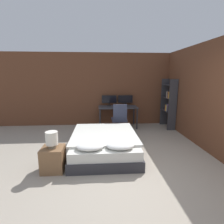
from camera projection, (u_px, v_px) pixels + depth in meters
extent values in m
plane|color=#9E9384|center=(141.00, 183.00, 3.09)|extent=(20.00, 20.00, 0.00)
cube|color=brown|center=(118.00, 90.00, 6.64)|extent=(12.00, 0.06, 2.70)
cube|color=brown|center=(205.00, 96.00, 4.41)|extent=(0.06, 12.00, 2.70)
cube|color=#2D2D33|center=(104.00, 148.00, 4.31)|extent=(1.52, 2.03, 0.22)
cube|color=silver|center=(104.00, 140.00, 4.27)|extent=(1.46, 1.97, 0.20)
cube|color=silver|center=(104.00, 134.00, 4.36)|extent=(1.56, 1.71, 0.05)
ellipsoid|color=white|center=(90.00, 146.00, 3.46)|extent=(0.55, 0.38, 0.13)
ellipsoid|color=white|center=(120.00, 146.00, 3.51)|extent=(0.55, 0.38, 0.13)
cube|color=brown|center=(53.00, 159.00, 3.45)|extent=(0.43, 0.43, 0.48)
cylinder|color=gray|center=(52.00, 147.00, 3.40)|extent=(0.15, 0.15, 0.02)
cylinder|color=gray|center=(52.00, 146.00, 3.40)|extent=(0.02, 0.02, 0.05)
cylinder|color=silver|center=(52.00, 138.00, 3.36)|extent=(0.23, 0.23, 0.26)
cube|color=#38383D|center=(118.00, 107.00, 6.35)|extent=(1.41, 0.69, 0.03)
cylinder|color=#2D2D33|center=(100.00, 119.00, 6.10)|extent=(0.05, 0.05, 0.73)
cylinder|color=#2D2D33|center=(137.00, 119.00, 6.19)|extent=(0.05, 0.05, 0.73)
cylinder|color=#2D2D33|center=(100.00, 116.00, 6.68)|extent=(0.05, 0.05, 0.73)
cylinder|color=#2D2D33|center=(134.00, 115.00, 6.76)|extent=(0.05, 0.05, 0.73)
cylinder|color=black|center=(109.00, 105.00, 6.57)|extent=(0.16, 0.16, 0.01)
cylinder|color=black|center=(109.00, 104.00, 6.56)|extent=(0.03, 0.03, 0.09)
cube|color=black|center=(109.00, 99.00, 6.52)|extent=(0.55, 0.03, 0.29)
cube|color=black|center=(109.00, 99.00, 6.51)|extent=(0.52, 0.00, 0.26)
cylinder|color=black|center=(125.00, 105.00, 6.61)|extent=(0.16, 0.16, 0.01)
cylinder|color=black|center=(125.00, 104.00, 6.60)|extent=(0.03, 0.03, 0.09)
cube|color=black|center=(125.00, 99.00, 6.56)|extent=(0.55, 0.03, 0.29)
cube|color=black|center=(125.00, 99.00, 6.55)|extent=(0.52, 0.00, 0.26)
cube|color=black|center=(119.00, 108.00, 6.11)|extent=(0.37, 0.13, 0.02)
ellipsoid|color=black|center=(126.00, 107.00, 6.13)|extent=(0.07, 0.05, 0.04)
cylinder|color=black|center=(119.00, 132.00, 5.84)|extent=(0.52, 0.52, 0.04)
cylinder|color=gray|center=(119.00, 126.00, 5.80)|extent=(0.05, 0.05, 0.37)
cube|color=#33384C|center=(119.00, 120.00, 5.76)|extent=(0.49, 0.49, 0.07)
cube|color=#33384C|center=(120.00, 112.00, 5.49)|extent=(0.44, 0.05, 0.51)
cube|color=#333338|center=(173.00, 105.00, 5.93)|extent=(0.29, 0.02, 1.76)
cube|color=#333338|center=(164.00, 102.00, 6.67)|extent=(0.29, 0.02, 1.76)
cube|color=#333338|center=(168.00, 111.00, 6.35)|extent=(0.29, 0.74, 0.02)
cube|color=#333338|center=(169.00, 98.00, 6.26)|extent=(0.29, 0.74, 0.02)
cube|color=#333338|center=(170.00, 85.00, 6.17)|extent=(0.29, 0.74, 0.02)
cube|color=#BCB29E|center=(172.00, 109.00, 5.99)|extent=(0.24, 0.04, 0.26)
cube|color=#28282D|center=(171.00, 109.00, 6.04)|extent=(0.24, 0.04, 0.21)
cube|color=#28282D|center=(171.00, 109.00, 6.09)|extent=(0.24, 0.04, 0.22)
cube|color=#7A387F|center=(170.00, 108.00, 6.12)|extent=(0.24, 0.02, 0.26)
cube|color=teal|center=(170.00, 108.00, 6.16)|extent=(0.24, 0.04, 0.26)
cube|color=gold|center=(169.00, 109.00, 6.21)|extent=(0.24, 0.03, 0.18)
cube|color=gold|center=(169.00, 108.00, 6.24)|extent=(0.24, 0.03, 0.22)
cube|color=gold|center=(169.00, 108.00, 6.28)|extent=(0.24, 0.03, 0.23)
cube|color=#B2332D|center=(168.00, 108.00, 6.32)|extent=(0.24, 0.03, 0.21)
cube|color=#B2332D|center=(173.00, 96.00, 5.90)|extent=(0.24, 0.03, 0.19)
cube|color=orange|center=(173.00, 96.00, 5.93)|extent=(0.24, 0.03, 0.21)
cube|color=gold|center=(172.00, 95.00, 5.96)|extent=(0.24, 0.02, 0.22)
cube|color=gold|center=(172.00, 95.00, 6.00)|extent=(0.24, 0.03, 0.23)
cube|color=#B2332D|center=(171.00, 95.00, 6.04)|extent=(0.24, 0.04, 0.22)
cube|color=#28282D|center=(171.00, 94.00, 6.08)|extent=(0.24, 0.04, 0.27)
cube|color=#BCB29E|center=(170.00, 95.00, 6.12)|extent=(0.24, 0.02, 0.21)
cube|color=#BCB29E|center=(170.00, 95.00, 6.15)|extent=(0.24, 0.03, 0.23)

